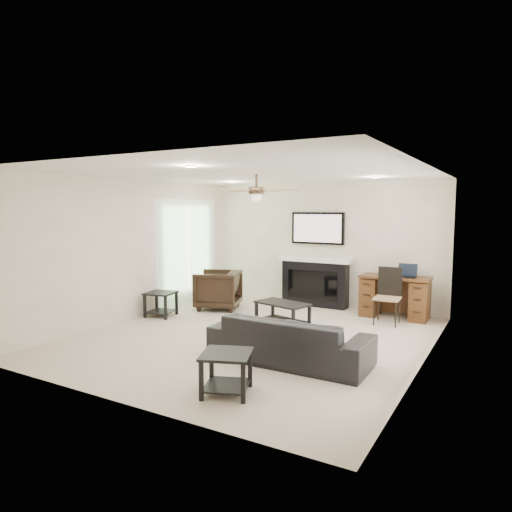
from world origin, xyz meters
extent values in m
plane|color=beige|center=(0.00, 0.00, 0.00)|extent=(5.50, 5.50, 0.00)
cube|color=white|center=(0.00, 0.00, 2.50)|extent=(5.00, 5.50, 0.04)
cube|color=silver|center=(0.00, 2.75, 1.25)|extent=(5.00, 0.04, 2.50)
cube|color=silver|center=(0.00, -2.75, 1.25)|extent=(5.00, 0.04, 2.50)
cube|color=silver|center=(-2.50, 0.00, 1.25)|extent=(0.04, 5.50, 2.50)
cube|color=silver|center=(2.50, 0.00, 1.25)|extent=(0.04, 5.50, 2.50)
cube|color=white|center=(2.45, 0.10, 1.23)|extent=(0.04, 5.10, 2.40)
cube|color=#93BC89|center=(-2.46, 1.55, 1.05)|extent=(0.04, 1.80, 2.10)
cylinder|color=#382619|center=(0.00, 0.10, 2.25)|extent=(1.40, 1.40, 0.30)
imported|color=black|center=(0.99, -0.76, 0.30)|extent=(2.08, 0.82, 0.61)
imported|color=black|center=(-1.61, 1.39, 0.38)|extent=(1.07, 1.05, 0.76)
cube|color=black|center=(0.09, 0.84, 0.20)|extent=(1.00, 0.71, 0.40)
cube|color=black|center=(0.84, -2.01, 0.23)|extent=(0.67, 0.67, 0.45)
cube|color=black|center=(-2.16, 0.34, 0.23)|extent=(0.59, 0.59, 0.45)
cube|color=black|center=(-0.05, 2.58, 0.95)|extent=(1.52, 0.34, 1.91)
cube|color=#3B210E|center=(1.60, 2.37, 0.38)|extent=(1.22, 0.56, 0.76)
cube|color=black|center=(1.60, 1.82, 0.48)|extent=(0.44, 0.46, 0.97)
cube|color=black|center=(1.80, 2.35, 0.88)|extent=(0.33, 0.24, 0.23)
camera|label=1|loc=(3.45, -5.95, 1.99)|focal=32.00mm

